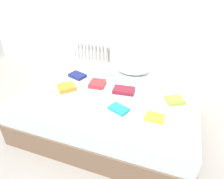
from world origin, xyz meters
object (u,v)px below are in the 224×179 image
(pillow, at_px, (132,68))
(textbook_maroon, at_px, (124,90))
(textbook_navy, at_px, (77,76))
(textbook_yellow, at_px, (155,117))
(textbook_lime, at_px, (175,100))
(bed, at_px, (111,108))
(textbook_teal, at_px, (119,109))
(textbook_red, at_px, (97,84))
(textbook_orange, at_px, (66,87))
(textbook_white, at_px, (40,94))
(radiator, at_px, (90,55))

(pillow, height_order, textbook_maroon, pillow)
(textbook_maroon, bearing_deg, textbook_navy, 162.13)
(textbook_maroon, bearing_deg, textbook_yellow, -46.66)
(textbook_lime, height_order, textbook_yellow, same)
(pillow, height_order, textbook_lime, pillow)
(bed, xyz_separation_m, textbook_maroon, (0.15, 0.02, 0.27))
(textbook_yellow, distance_m, textbook_teal, 0.36)
(textbook_red, height_order, textbook_orange, textbook_red)
(textbook_teal, bearing_deg, textbook_orange, -172.64)
(bed, xyz_separation_m, textbook_white, (-0.71, -0.36, 0.27))
(textbook_orange, bearing_deg, textbook_maroon, -30.58)
(radiator, relative_size, textbook_yellow, 3.68)
(pillow, xyz_separation_m, textbook_teal, (0.09, -0.83, -0.06))
(textbook_teal, bearing_deg, bed, 143.56)
(radiator, bearing_deg, textbook_white, -85.49)
(textbook_orange, height_order, textbook_teal, textbook_orange)
(textbook_red, bearing_deg, textbook_yellow, -33.35)
(textbook_maroon, relative_size, textbook_navy, 1.15)
(textbook_lime, distance_m, textbook_teal, 0.62)
(textbook_red, distance_m, textbook_teal, 0.54)
(textbook_lime, xyz_separation_m, textbook_teal, (-0.52, -0.35, -0.00))
(bed, distance_m, radiator, 1.47)
(textbook_white, xyz_separation_m, textbook_yellow, (1.28, 0.03, 0.00))
(bed, relative_size, textbook_maroon, 8.34)
(radiator, bearing_deg, pillow, -35.95)
(textbook_lime, xyz_separation_m, textbook_maroon, (-0.57, -0.00, 0.01))
(textbook_red, bearing_deg, textbook_teal, -49.77)
(radiator, relative_size, textbook_maroon, 2.74)
(textbook_orange, bearing_deg, textbook_teal, -59.21)
(textbook_maroon, relative_size, textbook_teal, 1.24)
(textbook_lime, xyz_separation_m, textbook_yellow, (-0.16, -0.36, -0.00))
(pillow, bearing_deg, textbook_white, -133.64)
(textbook_red, relative_size, textbook_yellow, 1.03)
(textbook_maroon, height_order, textbook_navy, same)
(bed, xyz_separation_m, pillow, (0.12, 0.51, 0.33))
(bed, xyz_separation_m, textbook_yellow, (0.57, -0.34, 0.27))
(textbook_maroon, xyz_separation_m, textbook_navy, (-0.67, 0.14, 0.00))
(pillow, distance_m, textbook_white, 1.21)
(textbook_orange, xyz_separation_m, textbook_navy, (-0.02, 0.32, -0.00))
(pillow, height_order, textbook_navy, pillow)
(textbook_red, bearing_deg, textbook_lime, -8.03)
(textbook_lime, bearing_deg, textbook_red, 150.53)
(textbook_red, xyz_separation_m, textbook_navy, (-0.33, 0.12, -0.01))
(bed, height_order, textbook_maroon, textbook_maroon)
(pillow, xyz_separation_m, textbook_red, (-0.30, -0.46, -0.05))
(bed, distance_m, textbook_maroon, 0.31)
(textbook_yellow, bearing_deg, textbook_red, 155.35)
(textbook_lime, relative_size, textbook_white, 1.00)
(pillow, relative_size, textbook_red, 2.43)
(bed, distance_m, textbook_navy, 0.61)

